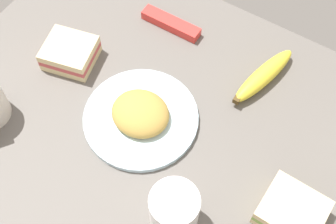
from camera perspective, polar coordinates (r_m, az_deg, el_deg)
name	(u,v)px	position (r cm, az deg, el deg)	size (l,w,h in cm)	color
tabletop	(168,122)	(87.36, 0.00, -1.30)	(90.00, 64.00, 2.00)	#5B5651
plate_of_food	(141,116)	(85.36, -3.42, -0.49)	(21.61, 21.61, 4.82)	silver
coffee_mug_black	(174,210)	(74.55, 0.76, -12.11)	(8.01, 10.31, 9.23)	white
sandwich_main	(70,53)	(94.34, -12.07, 7.17)	(11.47, 10.75, 4.40)	beige
sandwich_side	(292,212)	(79.77, 15.11, -11.91)	(10.36, 9.38, 4.40)	beige
banana	(264,76)	(91.54, 11.79, 4.44)	(7.37, 17.18, 3.55)	yellow
snack_bar	(171,23)	(98.70, 0.37, 10.94)	(13.20, 2.86, 2.00)	red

